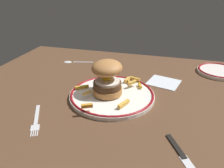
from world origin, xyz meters
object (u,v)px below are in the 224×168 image
napkin (164,82)px  burger (107,77)px  side_plate (218,71)px  spoon (71,61)px  fork (36,120)px  knife (184,157)px  dinner_plate (112,95)px

napkin → burger: bearing=-138.4°
burger → side_plate: 48.29cm
napkin → spoon: bearing=166.2°
burger → spoon: burger is taller
napkin → side_plate: bearing=35.9°
fork → burger: bearing=50.5°
spoon → napkin: bearing=-13.8°
knife → spoon: size_ratio=1.24×
burger → napkin: bearing=41.6°
dinner_plate → fork: 24.12cm
burger → knife: bearing=-42.3°
fork → spoon: spoon is taller
dinner_plate → napkin: size_ratio=2.53×
knife → napkin: bearing=99.9°
side_plate → fork: size_ratio=1.21×
fork → napkin: (31.68, 32.89, 0.02)cm
fork → knife: size_ratio=0.81×
burger → spoon: (-24.63, 25.29, -6.53)cm
burger → side_plate: bearing=38.6°
burger → napkin: size_ratio=1.11×
dinner_plate → side_plate: 46.70cm
fork → knife: bearing=-5.2°
fork → knife: knife is taller
fork → spoon: (-9.93, 43.10, 0.18)cm
burger → dinner_plate: bearing=-0.5°
dinner_plate → knife: bearing=-44.3°
burger → knife: size_ratio=0.71×
knife → spoon: bearing=135.9°
side_plate → napkin: (-20.46, -14.82, -0.63)cm
dinner_plate → burger: 6.26cm
burger → napkin: (16.97, 15.08, -6.69)cm
spoon → napkin: 42.84cm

